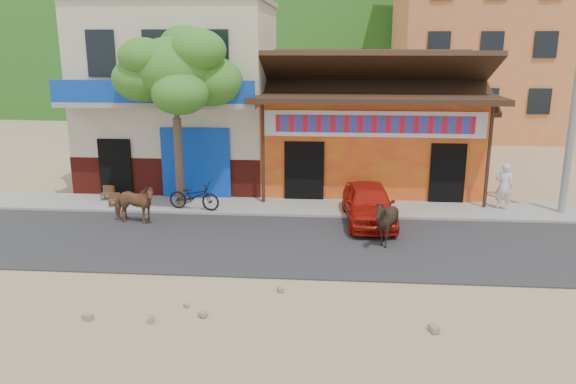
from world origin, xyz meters
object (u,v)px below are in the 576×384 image
(cow_dark, at_px, (386,222))
(scooter, at_px, (194,196))
(cafe_chair_left, at_px, (114,195))
(cow_tan, at_px, (134,204))
(tree, at_px, (177,118))
(cafe_chair_right, at_px, (107,187))
(red_car, at_px, (369,203))
(pedestrian, at_px, (504,186))

(cow_dark, distance_m, scooter, 6.73)
(cafe_chair_left, bearing_deg, cow_tan, -68.53)
(scooter, bearing_deg, cow_dark, -105.26)
(cow_tan, relative_size, scooter, 0.84)
(tree, height_order, scooter, tree)
(scooter, xyz_separation_m, cafe_chair_left, (-2.85, 0.19, -0.07))
(tree, xyz_separation_m, cow_tan, (-0.97, -1.88, -2.45))
(tree, relative_size, cafe_chair_right, 6.69)
(red_car, distance_m, scooter, 5.80)
(cow_dark, relative_size, cafe_chair_left, 1.69)
(tree, bearing_deg, cafe_chair_right, 170.55)
(cow_tan, relative_size, cafe_chair_right, 1.67)
(cow_tan, xyz_separation_m, cafe_chair_left, (-1.28, 1.57, -0.15))
(cafe_chair_left, height_order, cafe_chair_right, cafe_chair_right)
(tree, xyz_separation_m, cow_dark, (6.74, -3.25, -2.40))
(tree, xyz_separation_m, red_car, (6.36, -1.20, -2.45))
(cow_dark, height_order, scooter, cow_dark)
(red_car, xyz_separation_m, pedestrian, (4.58, 1.64, 0.24))
(cafe_chair_right, bearing_deg, tree, -12.01)
(cafe_chair_right, bearing_deg, scooter, -18.42)
(red_car, bearing_deg, cafe_chair_right, 165.48)
(cow_tan, distance_m, red_car, 7.37)
(cow_tan, xyz_separation_m, cafe_chair_right, (-1.83, 2.35, -0.10))
(tree, distance_m, scooter, 2.65)
(cow_tan, height_order, scooter, cow_tan)
(cow_dark, relative_size, pedestrian, 0.86)
(pedestrian, bearing_deg, scooter, 22.24)
(tree, height_order, pedestrian, tree)
(scooter, bearing_deg, pedestrian, -75.99)
(red_car, relative_size, pedestrian, 2.35)
(tree, distance_m, cow_dark, 7.86)
(tree, distance_m, cafe_chair_right, 3.82)
(cow_dark, distance_m, red_car, 2.08)
(tree, relative_size, red_car, 1.63)
(cow_tan, bearing_deg, cow_dark, -93.60)
(tree, height_order, cafe_chair_left, tree)
(pedestrian, bearing_deg, cafe_chair_right, 16.94)
(cow_tan, distance_m, scooter, 2.10)
(red_car, bearing_deg, cow_tan, -178.91)
(cafe_chair_left, bearing_deg, cafe_chair_right, 107.73)
(tree, bearing_deg, scooter, -39.81)
(scooter, bearing_deg, tree, 59.05)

